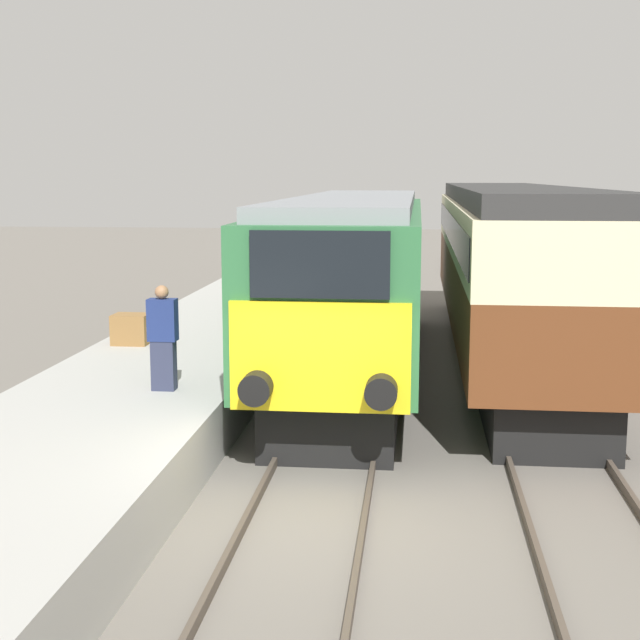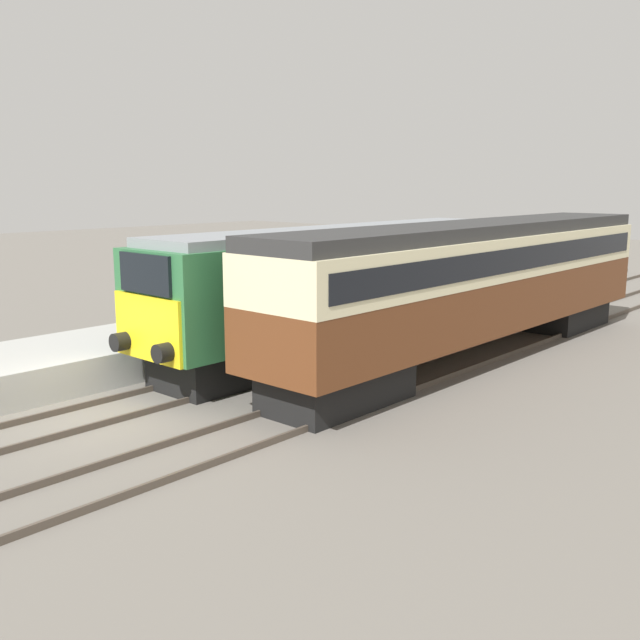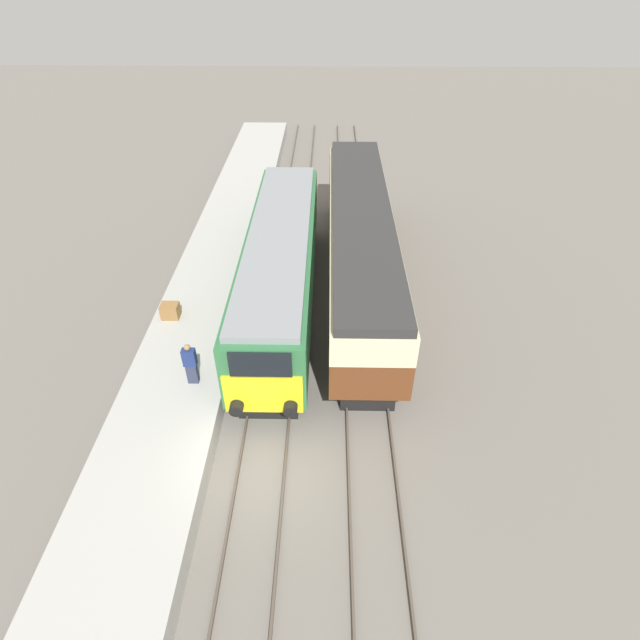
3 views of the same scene
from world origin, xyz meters
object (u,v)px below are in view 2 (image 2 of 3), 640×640
locomotive (346,282)px  person_on_platform (136,310)px  passenger_carriage (478,277)px  luggage_crate (203,305)px

locomotive → person_on_platform: bearing=-114.7°
locomotive → passenger_carriage: (3.40, 1.88, 0.27)m
person_on_platform → luggage_crate: (-1.72, 3.65, -0.52)m
passenger_carriage → person_on_platform: bearing=-128.6°
locomotive → person_on_platform: (-2.60, -5.65, -0.41)m
passenger_carriage → person_on_platform: (-6.00, -7.53, -0.68)m
person_on_platform → locomotive: bearing=65.3°
passenger_carriage → person_on_platform: 9.66m
passenger_carriage → person_on_platform: passenger_carriage is taller
passenger_carriage → luggage_crate: passenger_carriage is taller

